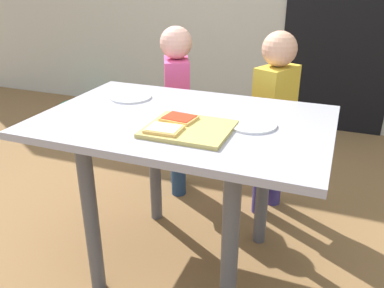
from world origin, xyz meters
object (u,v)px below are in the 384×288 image
(plate_white_right, at_px, (252,124))
(child_left, at_px, (177,100))
(pizza_slice_far_left, at_px, (179,118))
(plate_white_left, at_px, (131,97))
(child_right, at_px, (274,112))
(dining_table, at_px, (184,145))
(pizza_slice_near_left, at_px, (164,129))
(garden_hose_coil, at_px, (80,106))
(cutting_board, at_px, (189,129))

(plate_white_right, distance_m, child_left, 0.89)
(pizza_slice_far_left, distance_m, plate_white_left, 0.42)
(plate_white_right, xyz_separation_m, child_right, (-0.01, 0.62, -0.15))
(dining_table, relative_size, plate_white_left, 6.07)
(child_left, bearing_deg, pizza_slice_far_left, -65.99)
(pizza_slice_far_left, relative_size, plate_white_left, 0.71)
(pizza_slice_far_left, height_order, child_right, child_right)
(pizza_slice_near_left, bearing_deg, pizza_slice_far_left, 85.95)
(pizza_slice_near_left, xyz_separation_m, plate_white_left, (-0.34, 0.36, -0.02))
(pizza_slice_near_left, distance_m, child_right, 0.89)
(dining_table, relative_size, garden_hose_coil, 2.76)
(cutting_board, bearing_deg, pizza_slice_far_left, 138.41)
(dining_table, distance_m, child_left, 0.73)
(child_left, bearing_deg, garden_hose_coil, 144.31)
(child_left, xyz_separation_m, child_right, (0.58, -0.02, 0.01))
(pizza_slice_near_left, bearing_deg, garden_hose_coil, 133.66)
(dining_table, xyz_separation_m, pizza_slice_far_left, (0.01, -0.07, 0.15))
(plate_white_left, relative_size, child_left, 0.19)
(dining_table, height_order, child_right, child_right)
(pizza_slice_near_left, xyz_separation_m, plate_white_right, (0.29, 0.21, -0.02))
(pizza_slice_far_left, bearing_deg, pizza_slice_near_left, -94.05)
(child_right, bearing_deg, plate_white_right, -88.73)
(dining_table, xyz_separation_m, child_right, (0.27, 0.64, -0.02))
(child_left, distance_m, child_right, 0.59)
(pizza_slice_near_left, xyz_separation_m, garden_hose_coil, (-1.90, 1.99, -0.76))
(plate_white_left, relative_size, child_right, 0.19)
(child_right, bearing_deg, garden_hose_coil, 151.95)
(pizza_slice_far_left, height_order, garden_hose_coil, pizza_slice_far_left)
(pizza_slice_near_left, height_order, plate_white_left, pizza_slice_near_left)
(pizza_slice_near_left, distance_m, plate_white_left, 0.50)
(plate_white_left, distance_m, child_left, 0.51)
(cutting_board, xyz_separation_m, garden_hose_coil, (-1.97, 1.92, -0.74))
(cutting_board, height_order, child_right, child_right)
(pizza_slice_far_left, distance_m, plate_white_right, 0.29)
(pizza_slice_near_left, height_order, child_right, child_right)
(child_left, distance_m, garden_hose_coil, 2.04)
(plate_white_left, xyz_separation_m, child_left, (0.03, 0.49, -0.16))
(dining_table, bearing_deg, child_left, 115.71)
(plate_white_right, bearing_deg, child_left, 133.20)
(pizza_slice_far_left, bearing_deg, child_right, 69.55)
(pizza_slice_far_left, height_order, plate_white_right, pizza_slice_far_left)
(pizza_slice_near_left, relative_size, child_right, 0.13)
(child_left, bearing_deg, cutting_board, -63.65)
(cutting_board, distance_m, pizza_slice_near_left, 0.10)
(pizza_slice_near_left, distance_m, pizza_slice_far_left, 0.13)
(cutting_board, distance_m, child_right, 0.80)
(plate_white_right, bearing_deg, pizza_slice_far_left, -162.83)
(child_right, bearing_deg, pizza_slice_near_left, -108.09)
(pizza_slice_far_left, relative_size, child_left, 0.14)
(pizza_slice_far_left, xyz_separation_m, plate_white_left, (-0.35, 0.23, -0.02))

